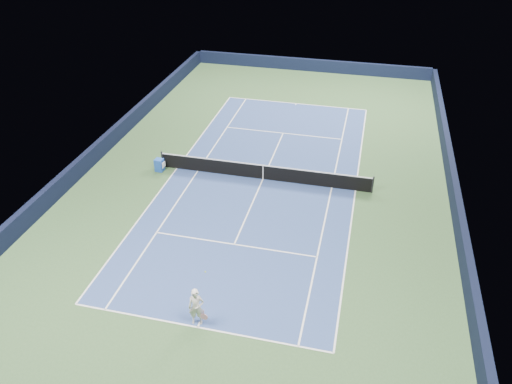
# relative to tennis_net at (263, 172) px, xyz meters

# --- Properties ---
(ground) EXTENTS (40.00, 40.00, 0.00)m
(ground) POSITION_rel_tennis_net_xyz_m (0.00, 0.00, -0.50)
(ground) COLOR #314F2B
(ground) RESTS_ON ground
(wall_far) EXTENTS (22.00, 0.35, 1.10)m
(wall_far) POSITION_rel_tennis_net_xyz_m (0.00, 19.82, 0.05)
(wall_far) COLOR black
(wall_far) RESTS_ON ground
(wall_right) EXTENTS (0.35, 40.00, 1.10)m
(wall_right) POSITION_rel_tennis_net_xyz_m (10.82, 0.00, 0.05)
(wall_right) COLOR black
(wall_right) RESTS_ON ground
(wall_left) EXTENTS (0.35, 40.00, 1.10)m
(wall_left) POSITION_rel_tennis_net_xyz_m (-10.82, 0.00, 0.05)
(wall_left) COLOR black
(wall_left) RESTS_ON ground
(court_surface) EXTENTS (10.97, 23.77, 0.01)m
(court_surface) POSITION_rel_tennis_net_xyz_m (0.00, 0.00, -0.50)
(court_surface) COLOR navy
(court_surface) RESTS_ON ground
(baseline_far) EXTENTS (10.97, 0.08, 0.00)m
(baseline_far) POSITION_rel_tennis_net_xyz_m (0.00, 11.88, -0.50)
(baseline_far) COLOR white
(baseline_far) RESTS_ON ground
(baseline_near) EXTENTS (10.97, 0.08, 0.00)m
(baseline_near) POSITION_rel_tennis_net_xyz_m (0.00, -11.88, -0.50)
(baseline_near) COLOR white
(baseline_near) RESTS_ON ground
(sideline_doubles_right) EXTENTS (0.08, 23.77, 0.00)m
(sideline_doubles_right) POSITION_rel_tennis_net_xyz_m (5.49, 0.00, -0.50)
(sideline_doubles_right) COLOR white
(sideline_doubles_right) RESTS_ON ground
(sideline_doubles_left) EXTENTS (0.08, 23.77, 0.00)m
(sideline_doubles_left) POSITION_rel_tennis_net_xyz_m (-5.49, 0.00, -0.50)
(sideline_doubles_left) COLOR white
(sideline_doubles_left) RESTS_ON ground
(sideline_singles_right) EXTENTS (0.08, 23.77, 0.00)m
(sideline_singles_right) POSITION_rel_tennis_net_xyz_m (4.12, 0.00, -0.50)
(sideline_singles_right) COLOR white
(sideline_singles_right) RESTS_ON ground
(sideline_singles_left) EXTENTS (0.08, 23.77, 0.00)m
(sideline_singles_left) POSITION_rel_tennis_net_xyz_m (-4.12, 0.00, -0.50)
(sideline_singles_left) COLOR white
(sideline_singles_left) RESTS_ON ground
(service_line_far) EXTENTS (8.23, 0.08, 0.00)m
(service_line_far) POSITION_rel_tennis_net_xyz_m (0.00, 6.40, -0.50)
(service_line_far) COLOR white
(service_line_far) RESTS_ON ground
(service_line_near) EXTENTS (8.23, 0.08, 0.00)m
(service_line_near) POSITION_rel_tennis_net_xyz_m (0.00, -6.40, -0.50)
(service_line_near) COLOR white
(service_line_near) RESTS_ON ground
(center_service_line) EXTENTS (0.08, 12.80, 0.00)m
(center_service_line) POSITION_rel_tennis_net_xyz_m (0.00, 0.00, -0.50)
(center_service_line) COLOR white
(center_service_line) RESTS_ON ground
(center_mark_far) EXTENTS (0.08, 0.30, 0.00)m
(center_mark_far) POSITION_rel_tennis_net_xyz_m (0.00, 11.73, -0.50)
(center_mark_far) COLOR white
(center_mark_far) RESTS_ON ground
(center_mark_near) EXTENTS (0.08, 0.30, 0.00)m
(center_mark_near) POSITION_rel_tennis_net_xyz_m (0.00, -11.73, -0.50)
(center_mark_near) COLOR white
(center_mark_near) RESTS_ON ground
(tennis_net) EXTENTS (12.90, 0.10, 1.07)m
(tennis_net) POSITION_rel_tennis_net_xyz_m (0.00, 0.00, 0.00)
(tennis_net) COLOR black
(tennis_net) RESTS_ON ground
(sponsor_cube) EXTENTS (0.59, 0.49, 0.80)m
(sponsor_cube) POSITION_rel_tennis_net_xyz_m (-6.40, -0.50, -0.11)
(sponsor_cube) COLOR blue
(sponsor_cube) RESTS_ON ground
(tennis_player) EXTENTS (0.83, 1.31, 1.92)m
(tennis_player) POSITION_rel_tennis_net_xyz_m (-0.08, -11.63, 0.37)
(tennis_player) COLOR silver
(tennis_player) RESTS_ON ground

